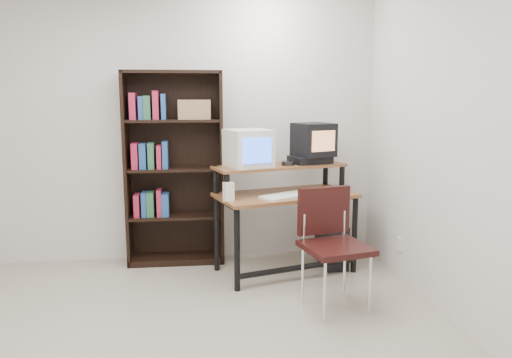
{
  "coord_description": "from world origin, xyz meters",
  "views": [
    {
      "loc": [
        0.13,
        -2.93,
        1.63
      ],
      "look_at": [
        0.69,
        1.1,
        0.93
      ],
      "focal_mm": 35.0,
      "sensor_mm": 36.0,
      "label": 1
    }
  ],
  "objects": [
    {
      "name": "floor",
      "position": [
        0.0,
        0.0,
        -0.01
      ],
      "size": [
        4.0,
        4.0,
        0.01
      ],
      "primitive_type": "cube",
      "color": "#B0A691",
      "rests_on": "ground"
    },
    {
      "name": "back_wall",
      "position": [
        0.0,
        2.0,
        1.3
      ],
      "size": [
        4.0,
        0.01,
        2.6
      ],
      "primitive_type": "cube",
      "color": "silver",
      "rests_on": "floor"
    },
    {
      "name": "front_wall",
      "position": [
        0.0,
        -2.0,
        1.3
      ],
      "size": [
        4.0,
        0.01,
        2.6
      ],
      "primitive_type": "cube",
      "color": "silver",
      "rests_on": "floor"
    },
    {
      "name": "right_wall",
      "position": [
        2.0,
        0.0,
        1.3
      ],
      "size": [
        0.01,
        4.0,
        2.6
      ],
      "primitive_type": "cube",
      "color": "silver",
      "rests_on": "floor"
    },
    {
      "name": "computer_desk",
      "position": [
        1.0,
        1.44,
        0.69
      ],
      "size": [
        1.35,
        0.91,
        0.98
      ],
      "rotation": [
        0.0,
        0.0,
        0.26
      ],
      "color": "brown",
      "rests_on": "floor"
    },
    {
      "name": "crt_monitor",
      "position": [
        0.67,
        1.49,
        1.14
      ],
      "size": [
        0.46,
        0.46,
        0.34
      ],
      "rotation": [
        0.0,
        0.0,
        0.31
      ],
      "color": "silver",
      "rests_on": "computer_desk"
    },
    {
      "name": "vcr",
      "position": [
        1.27,
        1.62,
        1.01
      ],
      "size": [
        0.42,
        0.35,
        0.08
      ],
      "primitive_type": "cube",
      "rotation": [
        0.0,
        0.0,
        0.29
      ],
      "color": "black",
      "rests_on": "computer_desk"
    },
    {
      "name": "crt_tv",
      "position": [
        1.3,
        1.62,
        1.2
      ],
      "size": [
        0.41,
        0.41,
        0.31
      ],
      "rotation": [
        0.0,
        0.0,
        0.34
      ],
      "color": "black",
      "rests_on": "vcr"
    },
    {
      "name": "cd_spindle",
      "position": [
        1.04,
        1.51,
        0.99
      ],
      "size": [
        0.16,
        0.16,
        0.05
      ],
      "primitive_type": "cylinder",
      "rotation": [
        0.0,
        0.0,
        0.48
      ],
      "color": "#26262B",
      "rests_on": "computer_desk"
    },
    {
      "name": "keyboard",
      "position": [
        0.98,
        1.28,
        0.74
      ],
      "size": [
        0.51,
        0.41,
        0.03
      ],
      "primitive_type": "cube",
      "rotation": [
        0.0,
        0.0,
        0.52
      ],
      "color": "silver",
      "rests_on": "computer_desk"
    },
    {
      "name": "mousepad",
      "position": [
        1.33,
        1.41,
        0.72
      ],
      "size": [
        0.25,
        0.22,
        0.01
      ],
      "primitive_type": "cube",
      "rotation": [
        0.0,
        0.0,
        0.19
      ],
      "color": "black",
      "rests_on": "computer_desk"
    },
    {
      "name": "mouse",
      "position": [
        1.32,
        1.42,
        0.74
      ],
      "size": [
        0.11,
        0.09,
        0.03
      ],
      "primitive_type": "cube",
      "rotation": [
        0.0,
        0.0,
        0.29
      ],
      "color": "white",
      "rests_on": "mousepad"
    },
    {
      "name": "desk_speaker",
      "position": [
        0.46,
        1.2,
        0.8
      ],
      "size": [
        0.1,
        0.09,
        0.17
      ],
      "primitive_type": "cube",
      "rotation": [
        0.0,
        0.0,
        0.28
      ],
      "color": "silver",
      "rests_on": "computer_desk"
    },
    {
      "name": "pc_tower",
      "position": [
        1.48,
        1.54,
        0.21
      ],
      "size": [
        0.22,
        0.46,
        0.42
      ],
      "primitive_type": "cube",
      "rotation": [
        0.0,
        0.0,
        0.03
      ],
      "color": "black",
      "rests_on": "floor"
    },
    {
      "name": "school_chair",
      "position": [
        1.2,
        0.62,
        0.57
      ],
      "size": [
        0.54,
        0.54,
        0.92
      ],
      "rotation": [
        0.0,
        0.0,
        0.21
      ],
      "color": "black",
      "rests_on": "floor"
    },
    {
      "name": "bookshelf",
      "position": [
        -0.0,
        1.86,
        0.94
      ],
      "size": [
        0.93,
        0.33,
        1.84
      ],
      "rotation": [
        0.0,
        0.0,
        -0.02
      ],
      "color": "black",
      "rests_on": "floor"
    },
    {
      "name": "wall_outlet",
      "position": [
        1.99,
        1.15,
        0.3
      ],
      "size": [
        0.02,
        0.08,
        0.12
      ],
      "primitive_type": "cube",
      "color": "beige",
      "rests_on": "right_wall"
    }
  ]
}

